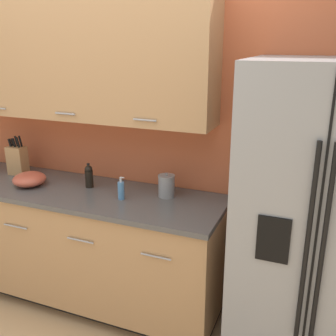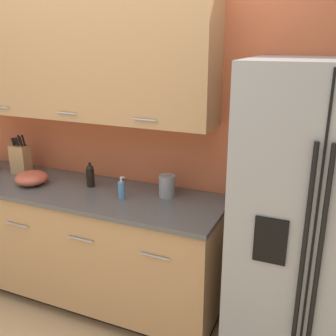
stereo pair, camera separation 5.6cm
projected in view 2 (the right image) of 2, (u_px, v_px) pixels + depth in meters
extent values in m
cube|color=#BC5B38|center=(124.00, 131.00, 3.00)|extent=(10.00, 0.05, 2.60)
cube|color=tan|center=(78.00, 59.00, 2.77)|extent=(2.03, 0.32, 0.83)
cylinder|color=#99999E|center=(0.00, 108.00, 2.95)|extent=(0.16, 0.01, 0.01)
cylinder|color=#99999E|center=(67.00, 113.00, 2.73)|extent=(0.16, 0.01, 0.01)
cylinder|color=#99999E|center=(145.00, 120.00, 2.50)|extent=(0.16, 0.01, 0.01)
cube|color=black|center=(84.00, 286.00, 3.22)|extent=(2.22, 0.54, 0.09)
cube|color=tan|center=(78.00, 240.00, 3.04)|extent=(2.26, 0.62, 0.80)
cube|color=#4C4C4C|center=(73.00, 190.00, 2.90)|extent=(2.28, 0.64, 0.03)
cylinder|color=#99999E|center=(17.00, 225.00, 2.80)|extent=(0.20, 0.01, 0.01)
cylinder|color=#99999E|center=(80.00, 240.00, 2.59)|extent=(0.20, 0.01, 0.01)
cylinder|color=#99999E|center=(155.00, 257.00, 2.39)|extent=(0.20, 0.01, 0.01)
cube|color=gray|center=(315.00, 232.00, 2.20)|extent=(0.86, 0.76, 1.88)
cube|color=black|center=(310.00, 266.00, 1.87)|extent=(0.01, 0.01, 1.84)
cylinder|color=black|center=(304.00, 249.00, 1.84)|extent=(0.02, 0.02, 1.03)
cylinder|color=black|center=(320.00, 252.00, 1.81)|extent=(0.02, 0.02, 1.03)
cube|color=black|center=(270.00, 241.00, 1.91)|extent=(0.16, 0.01, 0.24)
cube|color=#A87A4C|center=(21.00, 160.00, 3.19)|extent=(0.15, 0.10, 0.23)
cylinder|color=black|center=(16.00, 141.00, 3.17)|extent=(0.02, 0.03, 0.06)
cylinder|color=black|center=(13.00, 142.00, 3.14)|extent=(0.02, 0.03, 0.07)
cylinder|color=black|center=(20.00, 140.00, 3.15)|extent=(0.02, 0.03, 0.09)
cylinder|color=black|center=(17.00, 142.00, 3.13)|extent=(0.02, 0.03, 0.07)
cylinder|color=black|center=(23.00, 140.00, 3.13)|extent=(0.02, 0.03, 0.09)
cylinder|color=black|center=(21.00, 141.00, 3.11)|extent=(0.02, 0.03, 0.09)
cylinder|color=#4C7FB2|center=(122.00, 190.00, 2.69)|extent=(0.05, 0.05, 0.12)
cylinder|color=#B2B2B5|center=(121.00, 179.00, 2.66)|extent=(0.02, 0.02, 0.04)
cylinder|color=#B2B2B5|center=(123.00, 177.00, 2.65)|extent=(0.03, 0.01, 0.01)
cylinder|color=black|center=(91.00, 178.00, 2.91)|extent=(0.06, 0.06, 0.13)
sphere|color=black|center=(90.00, 169.00, 2.89)|extent=(0.06, 0.06, 0.06)
cylinder|color=black|center=(90.00, 167.00, 2.88)|extent=(0.02, 0.02, 0.04)
cylinder|color=black|center=(90.00, 164.00, 2.87)|extent=(0.02, 0.02, 0.01)
cylinder|color=gray|center=(167.00, 187.00, 2.72)|extent=(0.11, 0.11, 0.14)
cylinder|color=gray|center=(167.00, 176.00, 2.70)|extent=(0.12, 0.12, 0.01)
sphere|color=gray|center=(167.00, 175.00, 2.70)|extent=(0.02, 0.02, 0.02)
ellipsoid|color=#B24C38|center=(32.00, 178.00, 2.95)|extent=(0.24, 0.24, 0.10)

